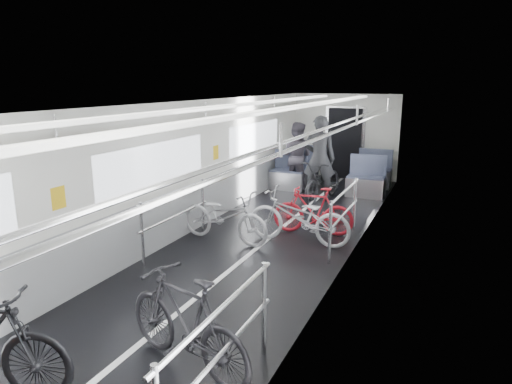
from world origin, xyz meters
TOP-DOWN VIEW (x-y plane):
  - car_shell at (0.00, 1.78)m, footprint 3.02×14.01m
  - bike_left_far at (-0.66, 0.78)m, footprint 1.80×0.81m
  - bike_right_near at (0.70, -2.62)m, footprint 1.74×0.95m
  - bike_right_mid at (0.56, 1.17)m, footprint 1.81×0.63m
  - bike_right_far at (0.64, 1.77)m, footprint 1.51×0.61m
  - bike_aisle at (0.19, 4.09)m, footprint 0.90×1.95m
  - person_standing at (0.05, 4.19)m, footprint 0.81×0.62m
  - person_seated at (-0.80, 5.07)m, footprint 0.90×0.74m

SIDE VIEW (x-z plane):
  - bike_right_far at x=0.64m, z-range 0.00..0.88m
  - bike_left_far at x=-0.66m, z-range 0.00..0.91m
  - bike_right_mid at x=0.56m, z-range 0.00..0.95m
  - bike_aisle at x=0.19m, z-range 0.00..0.99m
  - bike_right_near at x=0.70m, z-range 0.00..1.01m
  - person_seated at x=-0.80m, z-range 0.00..1.74m
  - person_standing at x=0.05m, z-range 0.00..1.99m
  - car_shell at x=0.00m, z-range -0.08..2.33m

